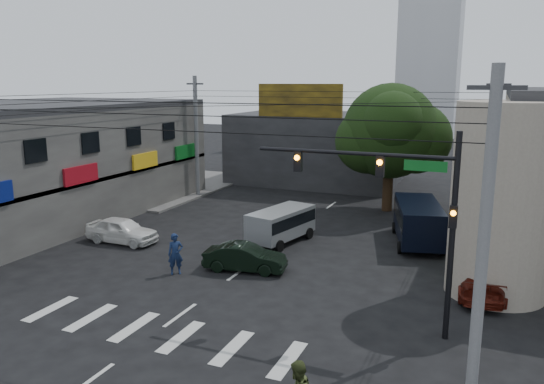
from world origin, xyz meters
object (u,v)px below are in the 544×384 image
Objects in this scene: silver_minivan at (281,226)px; maroon_sedan at (481,280)px; traffic_gantry at (403,199)px; utility_pole_far_right at (493,151)px; traffic_officer at (176,254)px; navy_van at (418,223)px; utility_pole_near_right at (484,242)px; utility_pole_far_left at (196,137)px; street_tree at (390,131)px; dark_sedan at (245,258)px; white_compact at (122,230)px.

maroon_sedan is at bearing -96.14° from silver_minivan.
silver_minivan is (-7.80, 8.24, -3.90)m from traffic_gantry.
traffic_officer is (-13.11, -15.25, -3.64)m from utility_pole_far_right.
traffic_gantry is at bearing 169.87° from navy_van.
utility_pole_near_right is 9.03m from maroon_sedan.
utility_pole_far_left is at bearing 56.64° from navy_van.
navy_van is at bearing 94.23° from traffic_gantry.
street_tree is 1.86× the size of maroon_sedan.
utility_pole_far_left reaches higher than traffic_officer.
utility_pole_far_right is 14.14m from silver_minivan.
traffic_gantry is 17.21m from utility_pole_far_right.
street_tree is 15.86m from dark_sedan.
utility_pole_far_left is at bearing -34.08° from maroon_sedan.
navy_van reaches higher than maroon_sedan.
utility_pole_far_left reaches higher than traffic_gantry.
street_tree is at bearing 106.82° from utility_pole_near_right.
white_compact is 18.57m from maroon_sedan.
white_compact is at bearing 163.30° from traffic_gantry.
utility_pole_far_left is 1.99× the size of silver_minivan.
maroon_sedan is 11.08m from silver_minivan.
traffic_officer is (-10.44, 1.75, -3.87)m from traffic_gantry.
silver_minivan is at bearing 28.32° from traffic_officer.
utility_pole_far_left and utility_pole_far_right have the same top height.
dark_sedan is (-10.35, 6.89, -3.96)m from utility_pole_near_right.
street_tree is at bearing 101.99° from traffic_gantry.
street_tree reaches higher than traffic_officer.
traffic_officer is (-13.11, -2.87, 0.30)m from maroon_sedan.
traffic_officer is at bearing -62.65° from utility_pole_far_left.
utility_pole_far_right is (6.50, -1.00, -0.87)m from street_tree.
white_compact is 8.81m from silver_minivan.
maroon_sedan is at bearing 59.96° from traffic_gantry.
utility_pole_far_right is at bearing -8.75° from street_tree.
utility_pole_far_right reaches higher than dark_sedan.
navy_van reaches higher than traffic_officer.
maroon_sedan reaches higher than dark_sedan.
street_tree is at bearing 8.84° from navy_van.
utility_pole_far_right is at bearing 0.00° from utility_pole_far_left.
utility_pole_near_right is 29.35m from utility_pole_far_left.
utility_pole_far_right is at bearing -37.19° from silver_minivan.
utility_pole_far_right is 7.78m from navy_van.
maroon_sedan is at bearing -90.00° from utility_pole_far_right.
navy_van is (3.01, -7.03, -4.34)m from street_tree.
utility_pole_far_right is at bearing 81.06° from traffic_gantry.
silver_minivan is at bearing 97.02° from navy_van.
silver_minivan reaches higher than white_compact.
navy_van reaches higher than white_compact.
white_compact is (-18.57, 8.27, -3.89)m from utility_pole_near_right.
traffic_gantry is 9.38m from dark_sedan.
utility_pole_far_left is 1.00× the size of utility_pole_far_right.
utility_pole_far_left reaches higher than navy_van.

